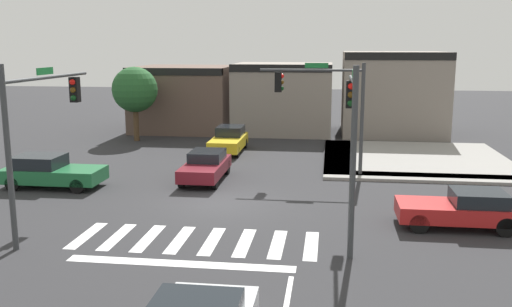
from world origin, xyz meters
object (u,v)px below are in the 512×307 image
Objects in this scene: traffic_signal_northeast at (324,97)px; car_red at (462,209)px; car_yellow at (229,140)px; roadside_tree at (135,90)px; traffic_signal_southeast at (352,122)px; car_green at (50,171)px; car_maroon at (206,166)px; traffic_signal_southwest at (41,116)px.

traffic_signal_northeast is 9.37m from car_red.
car_yellow is at bearing -44.65° from traffic_signal_northeast.
traffic_signal_southeast is at bearing -52.79° from roadside_tree.
traffic_signal_northeast reaches higher than car_green.
car_maroon is 0.88× the size of roadside_tree.
traffic_signal_southwest is 6.86m from car_green.
roadside_tree is (-13.45, 17.71, -0.50)m from traffic_signal_southeast.
roadside_tree is at bearing -42.60° from car_red.
car_green is at bearing 68.28° from traffic_signal_southeast.
traffic_signal_southeast is at bearing 23.56° from car_red.
car_green is (-2.74, 5.40, -3.22)m from traffic_signal_southwest.
traffic_signal_southwest is 1.32× the size of car_green.
roadside_tree reaches higher than car_yellow.
car_red is at bearing 124.13° from traffic_signal_northeast.
car_red is (4.95, -7.31, -3.14)m from traffic_signal_northeast.
car_yellow is 0.88× the size of roadside_tree.
traffic_signal_northeast is 1.28× the size of car_yellow.
car_red is 0.84× the size of roadside_tree.
traffic_signal_southeast reaches higher than roadside_tree.
traffic_signal_southeast reaches higher than traffic_signal_northeast.
traffic_signal_southwest is 14.76m from car_red.
traffic_signal_southeast is 14.40m from car_green.
traffic_signal_northeast is at bearing 106.84° from car_maroon.
traffic_signal_southwest reaches higher than roadside_tree.
traffic_signal_southwest is 1.19× the size of roadside_tree.
car_yellow is (6.43, 9.37, -0.00)m from car_green.
traffic_signal_southeast is 1.17× the size of roadside_tree.
traffic_signal_southwest reaches higher than car_green.
car_yellow is at bearing -24.67° from roadside_tree.
car_maroon reaches higher than car_red.
traffic_signal_southwest is 1.36× the size of car_maroon.
car_maroon is 6.98m from car_green.
car_red is (17.00, -3.48, -0.04)m from car_green.
car_yellow is at bearing 24.44° from traffic_signal_southeast.
car_red is (3.94, 1.72, -3.19)m from traffic_signal_southeast.
traffic_signal_southeast is at bearing -88.87° from traffic_signal_southwest.
traffic_signal_southeast is 0.98× the size of traffic_signal_southwest.
car_red is at bearing -11.57° from car_green.
traffic_signal_northeast is at bearing 17.62° from car_green.
car_red is at bearing -82.32° from traffic_signal_southwest.
traffic_signal_southwest is at bearing 91.13° from traffic_signal_southeast.
car_green is at bearing 17.62° from traffic_signal_northeast.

